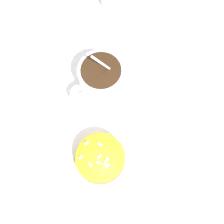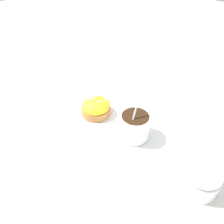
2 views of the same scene
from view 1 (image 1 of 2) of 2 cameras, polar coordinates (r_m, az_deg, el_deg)
name	(u,v)px [view 1 (image 1 of 2)]	position (r m, az deg, el deg)	size (l,w,h in m)	color
ground_plane	(103,122)	(0.54, -1.68, -1.80)	(3.00, 3.00, 0.00)	silver
paper_napkin	(103,122)	(0.54, -1.69, -1.76)	(0.31, 0.29, 0.00)	white
coffee_cup	(101,78)	(0.53, -2.07, 6.20)	(0.08, 0.10, 0.11)	white
frosted_pastry	(101,157)	(0.50, -1.98, -8.31)	(0.08, 0.08, 0.05)	#B2753D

